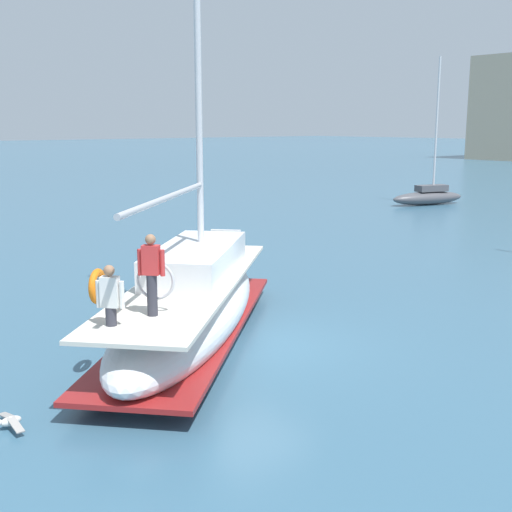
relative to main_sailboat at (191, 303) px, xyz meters
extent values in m
plane|color=#38607A|center=(1.17, 0.88, -0.91)|extent=(400.00, 400.00, 0.00)
ellipsoid|color=silver|center=(0.05, -0.05, -0.21)|extent=(8.23, 8.72, 1.40)
cube|color=maroon|center=(0.05, -0.05, -0.53)|extent=(8.12, 8.60, 0.10)
cube|color=beige|center=(0.05, -0.05, 0.53)|extent=(7.76, 8.24, 0.08)
cube|color=silver|center=(-0.43, 0.48, 0.92)|extent=(4.15, 4.33, 0.70)
cylinder|color=silver|center=(-0.75, 0.83, 6.68)|extent=(0.16, 0.16, 12.22)
cylinder|color=#B7B7BC|center=(1.18, -1.30, 2.69)|extent=(3.96, 4.35, 0.12)
cylinder|color=silver|center=(-2.91, 3.22, 1.04)|extent=(0.71, 0.65, 0.06)
torus|color=orange|center=(0.96, -2.80, 1.04)|extent=(0.57, 0.61, 0.70)
cylinder|color=#33333D|center=(1.99, -2.19, 0.97)|extent=(0.20, 0.20, 0.80)
cube|color=red|center=(1.99, -2.19, 1.65)|extent=(0.37, 0.36, 0.56)
sphere|color=#9E7051|center=(1.99, -2.19, 2.04)|extent=(0.20, 0.20, 0.20)
cylinder|color=red|center=(1.83, -2.33, 1.60)|extent=(0.09, 0.09, 0.50)
cylinder|color=red|center=(2.15, -2.04, 1.60)|extent=(0.09, 0.09, 0.50)
cylinder|color=#33333D|center=(2.06, -3.09, 0.74)|extent=(0.20, 0.20, 0.35)
cube|color=white|center=(2.06, -3.09, 1.20)|extent=(0.37, 0.36, 0.56)
sphere|color=#9E7051|center=(2.06, -3.09, 1.59)|extent=(0.20, 0.20, 0.20)
cylinder|color=white|center=(1.90, -3.24, 1.15)|extent=(0.09, 0.09, 0.50)
cylinder|color=white|center=(2.23, -2.94, 1.15)|extent=(0.09, 0.09, 0.50)
torus|color=silver|center=(1.83, -2.01, 1.19)|extent=(0.60, 0.56, 0.76)
ellipsoid|color=#4C4C51|center=(-12.63, 26.57, -0.49)|extent=(2.63, 5.38, 0.85)
cube|color=#4C4C51|center=(-12.56, 26.82, 0.13)|extent=(1.35, 2.24, 0.40)
cylinder|color=silver|center=(-12.53, 26.95, 4.09)|extent=(0.13, 0.13, 8.31)
ellipsoid|color=silver|center=(1.92, -4.95, -0.78)|extent=(0.18, 0.36, 0.16)
cube|color=#9E9993|center=(2.15, -4.95, -0.76)|extent=(0.47, 0.14, 0.12)
cube|color=#9E9993|center=(1.68, -4.95, -0.76)|extent=(0.47, 0.14, 0.12)
sphere|color=#EA4C19|center=(-6.07, 4.06, -0.68)|extent=(0.80, 0.80, 0.80)
cylinder|color=black|center=(-6.07, 4.06, -0.38)|extent=(0.04, 0.04, 0.60)
camera|label=1|loc=(12.44, -8.22, 4.14)|focal=45.64mm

